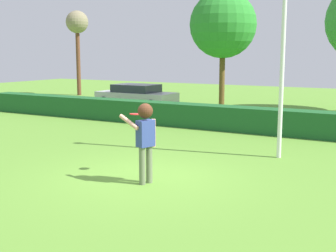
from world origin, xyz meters
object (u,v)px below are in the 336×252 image
at_px(person, 145,133).
at_px(bare_elm_tree, 77,26).
at_px(willow_tree, 223,25).
at_px(lamppost, 284,23).
at_px(parked_car_silver, 136,95).
at_px(frisbee, 135,114).

xyz_separation_m(person, bare_elm_tree, (-15.30, 15.82, 3.52)).
bearing_deg(person, willow_tree, 105.06).
relative_size(willow_tree, bare_elm_tree, 1.02).
height_order(lamppost, willow_tree, lamppost).
distance_m(person, lamppost, 5.02).
distance_m(person, parked_car_silver, 13.86).
height_order(parked_car_silver, bare_elm_tree, bare_elm_tree).
bearing_deg(frisbee, parked_car_silver, 123.17).
distance_m(frisbee, lamppost, 4.73).
bearing_deg(bare_elm_tree, person, -45.96).
xyz_separation_m(parked_car_silver, willow_tree, (4.53, 0.58, 3.46)).
distance_m(frisbee, parked_car_silver, 13.01).
xyz_separation_m(person, willow_tree, (-3.24, 12.05, 3.02)).
bearing_deg(person, lamppost, 64.65).
bearing_deg(lamppost, parked_car_silver, 141.99).
distance_m(frisbee, willow_tree, 12.05).
xyz_separation_m(frisbee, bare_elm_tree, (-14.63, 15.22, 3.22)).
bearing_deg(person, frisbee, 138.08).
bearing_deg(frisbee, willow_tree, 102.68).
bearing_deg(bare_elm_tree, frisbee, -46.13).
height_order(frisbee, bare_elm_tree, bare_elm_tree).
xyz_separation_m(person, lamppost, (1.87, 3.94, 2.49)).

